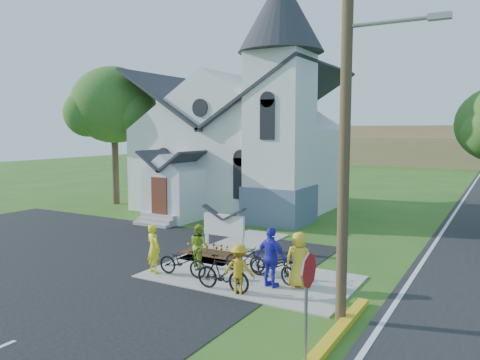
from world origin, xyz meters
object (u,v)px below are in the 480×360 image
Objects in this scene: stop_sign at (308,286)px; cyclist_1 at (199,245)px; utility_pole at (348,113)px; bike_3 at (223,273)px; cyclist_3 at (239,269)px; bike_1 at (245,259)px; bike_0 at (183,262)px; church_sign at (224,226)px; cyclist_2 at (271,257)px; bike_4 at (275,266)px; bike_2 at (276,263)px; cyclist_4 at (299,259)px; cyclist_0 at (154,248)px.

stop_sign reaches higher than cyclist_1.
bike_3 is at bearing 175.58° from utility_pole.
utility_pole reaches higher than cyclist_3.
utility_pole is 6.55× the size of cyclist_3.
bike_1 is at bearing 130.39° from stop_sign.
utility_pole is at bearing -101.58° from bike_0.
utility_pole is 7.67m from bike_0.
cyclist_2 reaches higher than church_sign.
cyclist_3 reaches higher than bike_4.
bike_2 is (-3.12, 5.06, -1.26)m from stop_sign.
bike_0 is at bearing 127.50° from bike_1.
cyclist_1 reaches higher than cyclist_3.
bike_0 reaches higher than bike_4.
cyclist_1 is 0.81× the size of cyclist_2.
bike_2 is 1.22m from cyclist_4.
cyclist_4 is (-2.09, 4.54, -0.85)m from stop_sign.
utility_pole is at bearing 91.49° from stop_sign.
bike_4 is (3.10, -0.09, -0.29)m from cyclist_1.
cyclist_2 is at bearing -153.63° from cyclist_0.
church_sign is 1.25× the size of cyclist_4.
cyclist_0 is 1.14× the size of bike_1.
stop_sign is at bearing -88.51° from utility_pole.
cyclist_4 is at bearing -80.05° from bike_4.
cyclist_1 is at bearing -0.29° from cyclist_2.
cyclist_3 is at bearing 160.13° from bike_2.
cyclist_2 is at bearing 124.70° from stop_sign.
bike_1 is (-4.34, 5.10, -1.28)m from stop_sign.
cyclist_0 reaches higher than cyclist_1.
church_sign is 9.18m from utility_pole.
cyclist_1 is 1.80m from bike_1.
cyclist_4 reaches higher than bike_0.
cyclist_1 is (0.93, 1.42, -0.08)m from cyclist_0.
church_sign reaches higher than cyclist_1.
cyclist_3 is 0.84× the size of bike_4.
stop_sign reaches higher than cyclist_4.
church_sign reaches higher than bike_0.
utility_pole is at bearing -35.60° from church_sign.
cyclist_0 is at bearing 116.50° from bike_1.
cyclist_3 is at bearing -168.15° from cyclist_0.
cyclist_0 is 4.26m from bike_2.
utility_pole is 6.03m from bike_4.
stop_sign is at bearing -48.12° from church_sign.
cyclist_3 is at bearing -104.67° from bike_0.
cyclist_2 is (1.51, -1.01, 0.50)m from bike_1.
bike_4 is (0.13, -0.33, 0.01)m from bike_2.
cyclist_0 is at bearing 21.64° from cyclist_2.
cyclist_2 reaches higher than cyclist_1.
bike_3 reaches higher than bike_1.
stop_sign is 7.04m from bike_0.
cyclist_4 is at bearing -32.18° from church_sign.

